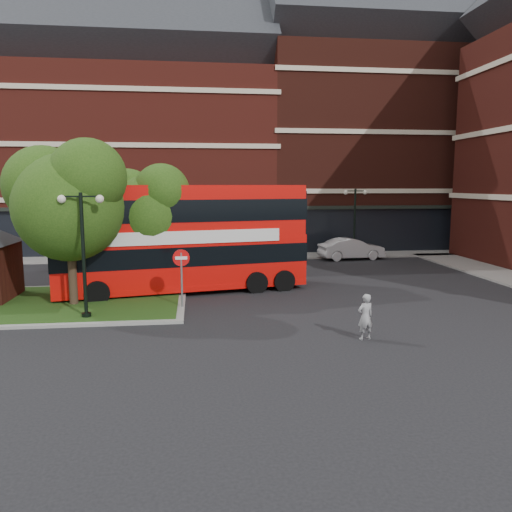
{
  "coord_description": "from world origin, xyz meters",
  "views": [
    {
      "loc": [
        -1.2,
        -19.55,
        5.3
      ],
      "look_at": [
        1.6,
        3.24,
        2.0
      ],
      "focal_mm": 35.0,
      "sensor_mm": 36.0,
      "label": 1
    }
  ],
  "objects": [
    {
      "name": "bus",
      "position": [
        -1.82,
        5.09,
        3.03
      ],
      "size": [
        12.41,
        5.08,
        4.62
      ],
      "rotation": [
        0.0,
        0.0,
        0.2
      ],
      "color": "red",
      "rests_on": "ground"
    },
    {
      "name": "tree_island_west",
      "position": [
        -6.6,
        2.58,
        4.79
      ],
      "size": [
        5.4,
        4.71,
        7.21
      ],
      "color": "#2D2116",
      "rests_on": "ground"
    },
    {
      "name": "terrace_far_right",
      "position": [
        14.0,
        24.0,
        8.0
      ],
      "size": [
        18.0,
        12.0,
        16.0
      ],
      "primitive_type": "cube",
      "color": "#471911",
      "rests_on": "ground"
    },
    {
      "name": "traffic_island",
      "position": [
        -8.0,
        3.0,
        0.07
      ],
      "size": [
        12.6,
        7.6,
        0.15
      ],
      "color": "gray",
      "rests_on": "ground"
    },
    {
      "name": "car_white",
      "position": [
        9.84,
        14.57,
        0.76
      ],
      "size": [
        4.77,
        2.11,
        1.52
      ],
      "primitive_type": "imported",
      "rotation": [
        0.0,
        0.0,
        1.68
      ],
      "color": "silver",
      "rests_on": "ground"
    },
    {
      "name": "woman",
      "position": [
        4.56,
        -3.5,
        0.8
      ],
      "size": [
        0.66,
        0.52,
        1.6
      ],
      "primitive_type": "imported",
      "rotation": [
        0.0,
        0.0,
        3.4
      ],
      "color": "gray",
      "rests_on": "ground"
    },
    {
      "name": "lamp_far_right",
      "position": [
        10.0,
        14.5,
        2.83
      ],
      "size": [
        1.72,
        0.36,
        5.0
      ],
      "color": "black",
      "rests_on": "ground"
    },
    {
      "name": "lamp_island",
      "position": [
        -5.5,
        0.2,
        2.83
      ],
      "size": [
        1.72,
        0.36,
        5.0
      ],
      "color": "black",
      "rests_on": "ground"
    },
    {
      "name": "tree_island_east",
      "position": [
        -3.58,
        5.06,
        4.24
      ],
      "size": [
        4.46,
        3.9,
        6.29
      ],
      "color": "#2D2116",
      "rests_on": "ground"
    },
    {
      "name": "ground",
      "position": [
        0.0,
        0.0,
        0.0
      ],
      "size": [
        120.0,
        120.0,
        0.0
      ],
      "primitive_type": "plane",
      "color": "black",
      "rests_on": "ground"
    },
    {
      "name": "lamp_far_left",
      "position": [
        2.0,
        14.5,
        2.83
      ],
      "size": [
        1.72,
        0.36,
        5.0
      ],
      "color": "black",
      "rests_on": "ground"
    },
    {
      "name": "terrace_far_left",
      "position": [
        -8.0,
        24.0,
        7.0
      ],
      "size": [
        26.0,
        12.0,
        14.0
      ],
      "primitive_type": "cube",
      "color": "maroon",
      "rests_on": "ground"
    },
    {
      "name": "pavement_far",
      "position": [
        0.0,
        16.5,
        0.06
      ],
      "size": [
        44.0,
        3.0,
        0.12
      ],
      "primitive_type": "cube",
      "color": "slate",
      "rests_on": "ground"
    },
    {
      "name": "no_entry_sign",
      "position": [
        -1.8,
        1.5,
        1.84
      ],
      "size": [
        0.71,
        0.09,
        2.58
      ],
      "rotation": [
        0.0,
        0.0,
        0.03
      ],
      "color": "slate",
      "rests_on": "ground"
    },
    {
      "name": "car_silver",
      "position": [
        -3.11,
        14.61,
        0.64
      ],
      "size": [
        3.85,
        1.75,
        1.28
      ],
      "primitive_type": "imported",
      "rotation": [
        0.0,
        0.0,
        1.51
      ],
      "color": "silver",
      "rests_on": "ground"
    }
  ]
}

